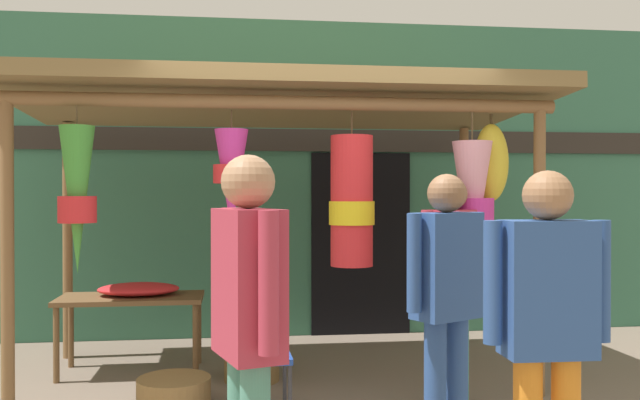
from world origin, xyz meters
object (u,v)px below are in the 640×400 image
display_table (131,305)px  flower_heap_on_table (140,289)px  shopper_by_bananas (248,317)px  passerby_at_right (446,291)px  folding_chair (260,345)px  wicker_basket_spare (174,392)px  customer_foreground (547,321)px  wicker_basket_by_table (252,366)px  vendor_in_orange (452,272)px

display_table → flower_heap_on_table: (0.07, 0.04, 0.13)m
display_table → shopper_by_bananas: 3.25m
display_table → passerby_at_right: size_ratio=0.73×
folding_chair → wicker_basket_spare: folding_chair is taller
folding_chair → wicker_basket_spare: bearing=152.7°
flower_heap_on_table → passerby_at_right: (2.05, -2.23, 0.27)m
folding_chair → wicker_basket_spare: 0.80m
display_table → customer_foreground: size_ratio=0.74×
wicker_basket_by_table → passerby_at_right: bearing=-58.9°
vendor_in_orange → passerby_at_right: passerby_at_right is taller
wicker_basket_spare → shopper_by_bananas: 2.34m
vendor_in_orange → passerby_at_right: size_ratio=1.00×
wicker_basket_spare → passerby_at_right: size_ratio=0.32×
folding_chair → customer_foreground: (1.23, -1.80, 0.48)m
customer_foreground → flower_heap_on_table: bearing=125.2°
wicker_basket_spare → shopper_by_bananas: bearing=-76.6°
customer_foreground → display_table: bearing=126.4°
passerby_at_right → wicker_basket_spare: bearing=144.4°
wicker_basket_by_table → wicker_basket_spare: 0.84m
customer_foreground → passerby_at_right: bearing=100.6°
vendor_in_orange → flower_heap_on_table: bearing=151.5°
display_table → flower_heap_on_table: flower_heap_on_table is taller
display_table → flower_heap_on_table: size_ratio=1.75×
wicker_basket_spare → wicker_basket_by_table: bearing=46.0°
folding_chair → shopper_by_bananas: shopper_by_bananas is taller
display_table → folding_chair: folding_chair is taller
flower_heap_on_table → shopper_by_bananas: bearing=-74.3°
customer_foreground → shopper_by_bananas: (-1.35, 0.03, 0.04)m
shopper_by_bananas → folding_chair: bearing=86.1°
wicker_basket_by_table → customer_foreground: size_ratio=0.27×
flower_heap_on_table → customer_foreground: bearing=-54.8°
folding_chair → wicker_basket_spare: (-0.62, 0.32, -0.40)m
vendor_in_orange → customer_foreground: size_ratio=1.00×
flower_heap_on_table → wicker_basket_spare: (0.38, -1.03, -0.62)m
display_table → vendor_in_orange: 2.79m
wicker_basket_by_table → display_table: bearing=159.6°
display_table → wicker_basket_by_table: display_table is taller
shopper_by_bananas → wicker_basket_by_table: bearing=88.2°
folding_chair → shopper_by_bananas: 1.85m
folding_chair → shopper_by_bananas: size_ratio=0.49×
wicker_basket_by_table → vendor_in_orange: 1.88m
display_table → passerby_at_right: (2.12, -2.19, 0.40)m
vendor_in_orange → customer_foreground: vendor_in_orange is taller
customer_foreground → passerby_at_right: (-0.17, 0.92, 0.01)m
wicker_basket_spare → vendor_in_orange: (2.01, -0.27, 0.88)m
vendor_in_orange → passerby_at_right: 0.99m
wicker_basket_by_table → customer_foreground: (1.26, -2.73, 0.86)m
flower_heap_on_table → passerby_at_right: 3.04m
vendor_in_orange → display_table: bearing=152.9°
display_table → wicker_basket_spare: display_table is taller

